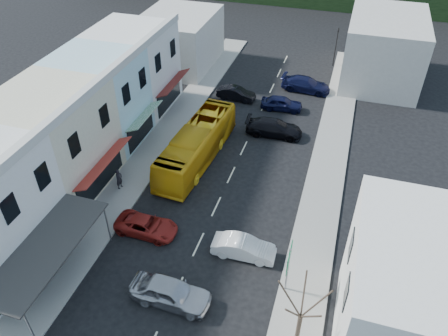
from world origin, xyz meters
TOP-DOWN VIEW (x-y plane):
  - ground at (0.00, 0.00)m, footprint 120.00×120.00m
  - sidewalk_left at (-7.50, 10.00)m, footprint 3.00×52.00m
  - sidewalk_right at (7.50, 10.00)m, footprint 3.00×52.00m
  - shopfront_row at (-12.49, 5.00)m, footprint 8.25×30.00m
  - right_building at (13.50, -4.00)m, footprint 8.00×9.00m
  - distant_block_left at (-12.00, 27.00)m, footprint 8.00×10.00m
  - distant_block_right at (11.00, 30.00)m, footprint 8.00×12.00m
  - bus at (-3.35, 9.15)m, footprint 3.34×11.75m
  - car_silver at (-0.01, -4.76)m, footprint 4.43×1.88m
  - car_white at (3.21, 0.01)m, footprint 4.47×1.97m
  - car_red at (-3.85, 0.04)m, footprint 4.64×2.01m
  - car_black_near at (2.08, 14.95)m, footprint 4.60×2.10m
  - car_navy_mid at (1.86, 19.75)m, footprint 4.52×2.12m
  - car_black_far at (-3.12, 20.47)m, footprint 4.51×2.10m
  - car_navy_far at (3.59, 24.50)m, footprint 4.61×2.13m
  - pedestrian_left at (-7.86, 3.71)m, footprint 0.49×0.66m
  - direction_sign at (6.40, -1.96)m, footprint 0.23×1.69m
  - street_tree at (7.64, -5.77)m, footprint 2.56×2.56m
  - traffic_signal at (5.80, 31.86)m, footprint 0.85×1.12m

SIDE VIEW (x-z plane):
  - ground at x=0.00m, z-range 0.00..0.00m
  - sidewalk_left at x=-7.50m, z-range 0.00..0.15m
  - sidewalk_right at x=7.50m, z-range 0.00..0.15m
  - car_silver at x=-0.01m, z-range 0.00..1.40m
  - car_white at x=3.21m, z-range 0.00..1.40m
  - car_red at x=-3.85m, z-range 0.00..1.40m
  - car_black_near at x=2.08m, z-range 0.00..1.40m
  - car_navy_mid at x=1.86m, z-range 0.00..1.40m
  - car_black_far at x=-3.12m, z-range 0.00..1.40m
  - car_navy_far at x=3.59m, z-range 0.00..1.40m
  - pedestrian_left at x=-7.86m, z-range 0.15..1.85m
  - bus at x=-3.35m, z-range 0.00..3.10m
  - direction_sign at x=6.40m, z-range 0.00..3.74m
  - traffic_signal at x=5.80m, z-range 0.00..4.65m
  - distant_block_left at x=-12.00m, z-range 0.00..6.00m
  - street_tree at x=7.64m, z-range 0.00..6.44m
  - distant_block_right at x=11.00m, z-range 0.00..7.00m
  - shopfront_row at x=-12.49m, z-range 0.00..8.00m
  - right_building at x=13.50m, z-range 0.00..8.00m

